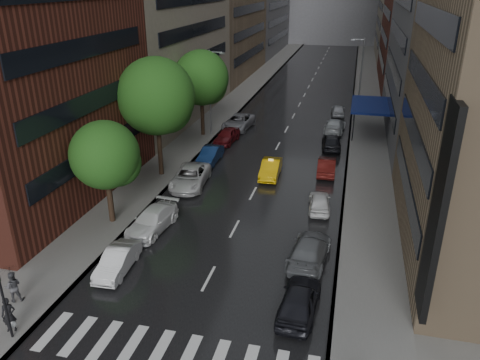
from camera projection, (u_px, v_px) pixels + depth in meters
name	position (u px, v px, depth m)	size (l,w,h in m)	color
ground	(185.00, 324.00, 23.27)	(220.00, 220.00, 0.00)	gray
road	(303.00, 98.00, 67.91)	(14.00, 140.00, 0.01)	black
sidewalk_left	(243.00, 94.00, 69.85)	(4.00, 140.00, 0.15)	gray
sidewalk_right	(367.00, 101.00, 65.91)	(4.00, 140.00, 0.15)	gray
crosswalk	(174.00, 353.00, 21.44)	(13.15, 2.80, 0.01)	silver
tree_near	(105.00, 155.00, 31.08)	(4.64, 4.64, 7.40)	#382619
tree_mid	(156.00, 96.00, 38.27)	(6.42, 6.42, 10.23)	#382619
tree_far	(201.00, 78.00, 49.04)	(5.80, 5.80, 9.25)	#382619
taxi	(271.00, 169.00, 40.53)	(1.54, 4.42, 1.46)	#EEB40C
parked_cars_left	(206.00, 160.00, 42.42)	(3.17, 34.54, 1.61)	white
parked_cars_right	(326.00, 171.00, 39.94)	(2.57, 43.78, 1.57)	black
ped_bag_walker	(9.00, 315.00, 22.32)	(0.79, 0.68, 1.82)	black
ped_black_umbrella	(12.00, 281.00, 24.29)	(1.08, 1.02, 2.09)	#4C4C51
traffic_light	(4.00, 301.00, 21.44)	(0.18, 0.15, 3.45)	black
street_lamp_left	(211.00, 91.00, 49.82)	(1.74, 0.22, 9.00)	gray
street_lamp_right	(361.00, 72.00, 59.83)	(1.74, 0.22, 9.00)	gray
awning	(370.00, 105.00, 51.32)	(4.00, 8.00, 3.12)	navy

